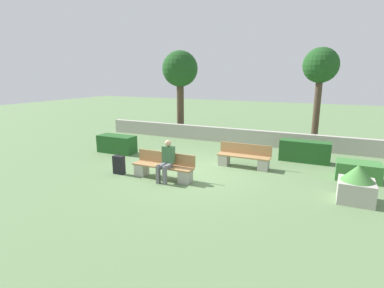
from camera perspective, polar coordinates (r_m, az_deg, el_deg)
name	(u,v)px	position (r m, az deg, el deg)	size (l,w,h in m)	color
ground_plane	(190,172)	(10.64, -0.40, -5.36)	(60.00, 60.00, 0.00)	#607F51
perimeter_wall	(234,136)	(15.20, 8.06, 1.56)	(14.75, 0.30, 0.74)	#ADA89E
bench_front	(163,168)	(9.97, -5.48, -4.65)	(2.13, 0.48, 0.85)	#A37A4C
bench_left_side	(244,158)	(11.27, 9.81, -2.72)	(1.96, 0.48, 0.85)	#A37A4C
person_seated_man	(167,159)	(9.63, -4.86, -2.82)	(0.38, 0.63, 1.33)	slate
hedge_block_near_left	(117,144)	(13.62, -14.12, 0.00)	(1.68, 0.72, 0.76)	#235623
hedge_block_near_right	(358,171)	(11.20, 29.07, -4.52)	(1.33, 0.81, 0.59)	#3D7A38
hedge_block_mid_left	(305,151)	(12.61, 20.67, -1.31)	(1.90, 0.60, 0.83)	#235623
planter_corner_left	(357,184)	(9.23, 28.87, -6.70)	(0.90, 0.90, 1.03)	#ADA89E
suitcase	(119,165)	(10.66, -13.74, -3.89)	(0.41, 0.19, 0.84)	black
tree_leftmost	(180,71)	(17.30, -2.29, 13.71)	(2.00, 2.00, 4.70)	#473828
tree_center_left	(321,68)	(15.44, 23.28, 13.09)	(1.62, 1.62, 4.61)	#473828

